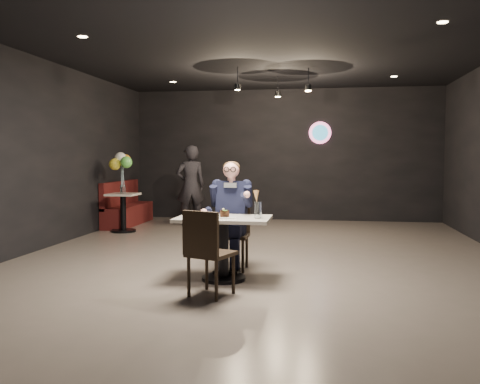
% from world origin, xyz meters
% --- Properties ---
extents(floor, '(9.00, 9.00, 0.00)m').
position_xyz_m(floor, '(0.00, 0.00, 0.00)').
color(floor, '#70645D').
rests_on(floor, ground).
extents(wall_sign, '(0.50, 0.06, 0.50)m').
position_xyz_m(wall_sign, '(0.80, 4.47, 2.00)').
color(wall_sign, pink).
rests_on(wall_sign, floor).
extents(pendant_lights, '(1.40, 1.20, 0.36)m').
position_xyz_m(pendant_lights, '(0.00, 2.00, 2.88)').
color(pendant_lights, black).
rests_on(pendant_lights, floor).
extents(main_table, '(1.10, 0.70, 0.75)m').
position_xyz_m(main_table, '(-0.29, -1.39, 0.38)').
color(main_table, silver).
rests_on(main_table, floor).
extents(chair_far, '(0.42, 0.46, 0.92)m').
position_xyz_m(chair_far, '(-0.29, -0.84, 0.46)').
color(chair_far, black).
rests_on(chair_far, floor).
extents(chair_near, '(0.55, 0.58, 0.92)m').
position_xyz_m(chair_near, '(-0.29, -2.07, 0.46)').
color(chair_near, black).
rests_on(chair_near, floor).
extents(seated_man, '(0.60, 0.80, 1.44)m').
position_xyz_m(seated_man, '(-0.29, -0.84, 0.72)').
color(seated_man, black).
rests_on(seated_man, floor).
extents(dessert_plate, '(0.24, 0.24, 0.01)m').
position_xyz_m(dessert_plate, '(-0.23, -1.48, 0.76)').
color(dessert_plate, white).
rests_on(dessert_plate, main_table).
extents(cake_slice, '(0.12, 0.11, 0.07)m').
position_xyz_m(cake_slice, '(-0.26, -1.46, 0.80)').
color(cake_slice, black).
rests_on(cake_slice, dessert_plate).
extents(mint_leaf, '(0.06, 0.04, 0.01)m').
position_xyz_m(mint_leaf, '(-0.24, -1.51, 0.84)').
color(mint_leaf, '#378D2E').
rests_on(mint_leaf, cake_slice).
extents(sundae_glass, '(0.08, 0.08, 0.19)m').
position_xyz_m(sundae_glass, '(0.13, -1.44, 0.85)').
color(sundae_glass, silver).
rests_on(sundae_glass, main_table).
extents(wafer_cone, '(0.08, 0.08, 0.14)m').
position_xyz_m(wafer_cone, '(0.11, -1.44, 1.00)').
color(wafer_cone, tan).
rests_on(wafer_cone, sundae_glass).
extents(booth_bench, '(0.47, 1.87, 0.93)m').
position_xyz_m(booth_bench, '(-3.25, 3.09, 0.47)').
color(booth_bench, '#430E10').
rests_on(booth_bench, floor).
extents(side_table, '(0.55, 0.55, 0.69)m').
position_xyz_m(side_table, '(-2.95, 2.09, 0.34)').
color(side_table, silver).
rests_on(side_table, floor).
extents(balloon_vase, '(0.11, 0.11, 0.16)m').
position_xyz_m(balloon_vase, '(-2.95, 2.09, 0.83)').
color(balloon_vase, silver).
rests_on(balloon_vase, side_table).
extents(balloon_bunch, '(0.41, 0.41, 0.68)m').
position_xyz_m(balloon_bunch, '(-2.95, 2.09, 1.24)').
color(balloon_bunch, yellow).
rests_on(balloon_bunch, balloon_vase).
extents(passerby, '(0.73, 0.63, 1.70)m').
position_xyz_m(passerby, '(-1.90, 3.22, 0.85)').
color(passerby, black).
rests_on(passerby, floor).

